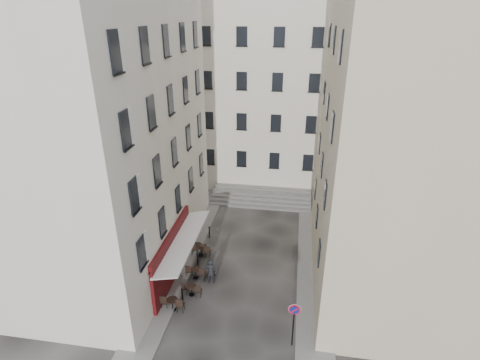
% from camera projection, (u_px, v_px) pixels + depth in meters
% --- Properties ---
extents(ground, '(90.00, 90.00, 0.00)m').
position_uv_depth(ground, '(239.00, 296.00, 22.85)').
color(ground, black).
rests_on(ground, ground).
extents(sidewalk_left, '(2.00, 22.00, 0.12)m').
position_uv_depth(sidewalk_left, '(186.00, 250.00, 27.07)').
color(sidewalk_left, slate).
rests_on(sidewalk_left, ground).
extents(sidewalk_right, '(2.00, 18.00, 0.12)m').
position_uv_depth(sidewalk_right, '(313.00, 271.00, 24.88)').
color(sidewalk_right, slate).
rests_on(sidewalk_right, ground).
extents(building_left, '(12.20, 16.20, 20.60)m').
position_uv_depth(building_left, '(77.00, 111.00, 22.78)').
color(building_left, beige).
rests_on(building_left, ground).
extents(building_right, '(12.20, 14.20, 18.60)m').
position_uv_depth(building_right, '(436.00, 141.00, 20.65)').
color(building_right, '#B9AE89').
rests_on(building_right, ground).
extents(building_back, '(18.20, 10.20, 18.60)m').
position_uv_depth(building_back, '(260.00, 85.00, 36.23)').
color(building_back, beige).
rests_on(building_back, ground).
extents(cafe_storefront, '(1.74, 7.30, 3.50)m').
position_uv_depth(cafe_storefront, '(174.00, 254.00, 23.59)').
color(cafe_storefront, '#41090B').
rests_on(cafe_storefront, ground).
extents(stone_steps, '(9.00, 3.15, 0.80)m').
position_uv_depth(stone_steps, '(261.00, 197.00, 33.99)').
color(stone_steps, slate).
rests_on(stone_steps, ground).
extents(bollard_near, '(0.12, 0.12, 0.98)m').
position_uv_depth(bollard_near, '(182.00, 294.00, 22.20)').
color(bollard_near, black).
rests_on(bollard_near, ground).
extents(bollard_mid, '(0.12, 0.12, 0.98)m').
position_uv_depth(bollard_mid, '(197.00, 259.00, 25.35)').
color(bollard_mid, black).
rests_on(bollard_mid, ground).
extents(bollard_far, '(0.12, 0.12, 0.98)m').
position_uv_depth(bollard_far, '(209.00, 232.00, 28.50)').
color(bollard_far, black).
rests_on(bollard_far, ground).
extents(no_parking_sign, '(0.62, 0.10, 2.71)m').
position_uv_depth(no_parking_sign, '(294.00, 317.00, 18.69)').
color(no_parking_sign, black).
rests_on(no_parking_sign, ground).
extents(bistro_table_a, '(1.40, 0.66, 0.99)m').
position_uv_depth(bistro_table_a, '(173.00, 303.00, 21.58)').
color(bistro_table_a, black).
rests_on(bistro_table_a, ground).
extents(bistro_table_b, '(1.25, 0.59, 0.88)m').
position_uv_depth(bistro_table_b, '(192.00, 289.00, 22.73)').
color(bistro_table_b, black).
rests_on(bistro_table_b, ground).
extents(bistro_table_c, '(1.31, 0.61, 0.92)m').
position_uv_depth(bistro_table_c, '(196.00, 272.00, 24.19)').
color(bistro_table_c, black).
rests_on(bistro_table_c, ground).
extents(bistro_table_d, '(1.38, 0.64, 0.97)m').
position_uv_depth(bistro_table_d, '(201.00, 250.00, 26.37)').
color(bistro_table_d, black).
rests_on(bistro_table_d, ground).
extents(bistro_table_e, '(1.41, 0.66, 0.99)m').
position_uv_depth(bistro_table_e, '(198.00, 248.00, 26.59)').
color(bistro_table_e, black).
rests_on(bistro_table_e, ground).
extents(pedestrian, '(0.68, 0.49, 1.75)m').
position_uv_depth(pedestrian, '(211.00, 271.00, 23.62)').
color(pedestrian, black).
rests_on(pedestrian, ground).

